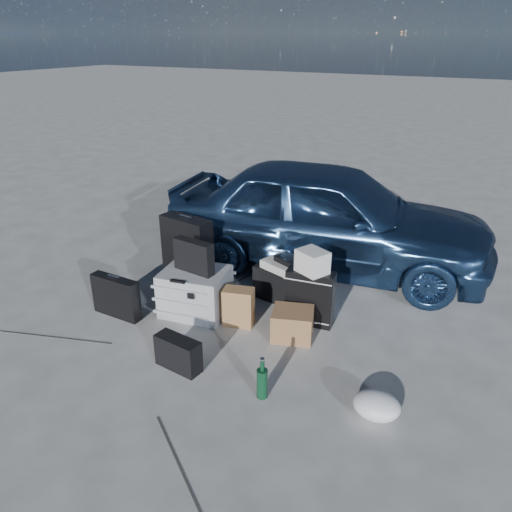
{
  "coord_description": "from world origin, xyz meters",
  "views": [
    {
      "loc": [
        2.11,
        -2.75,
        2.4
      ],
      "look_at": [
        0.14,
        0.85,
        0.56
      ],
      "focal_mm": 35.0,
      "sensor_mm": 36.0,
      "label": 1
    }
  ],
  "objects_px": {
    "suitcase_right": "(310,298)",
    "cardboard_box": "(292,324)",
    "car": "(327,216)",
    "suitcase_left": "(187,251)",
    "green_bottle": "(262,379)",
    "briefcase": "(116,297)",
    "duffel_bag": "(288,286)",
    "pelican_case": "(195,292)"
  },
  "relations": [
    {
      "from": "suitcase_left",
      "to": "green_bottle",
      "type": "bearing_deg",
      "value": -31.53
    },
    {
      "from": "briefcase",
      "to": "suitcase_left",
      "type": "xyz_separation_m",
      "value": [
        0.19,
        0.87,
        0.17
      ]
    },
    {
      "from": "briefcase",
      "to": "duffel_bag",
      "type": "height_order",
      "value": "briefcase"
    },
    {
      "from": "suitcase_right",
      "to": "cardboard_box",
      "type": "height_order",
      "value": "suitcase_right"
    },
    {
      "from": "car",
      "to": "cardboard_box",
      "type": "bearing_deg",
      "value": -177.74
    },
    {
      "from": "car",
      "to": "pelican_case",
      "type": "distance_m",
      "value": 1.73
    },
    {
      "from": "duffel_bag",
      "to": "cardboard_box",
      "type": "bearing_deg",
      "value": -52.9
    },
    {
      "from": "duffel_bag",
      "to": "car",
      "type": "bearing_deg",
      "value": 97.49
    },
    {
      "from": "car",
      "to": "briefcase",
      "type": "bearing_deg",
      "value": 137.83
    },
    {
      "from": "pelican_case",
      "to": "briefcase",
      "type": "relative_size",
      "value": 1.17
    },
    {
      "from": "car",
      "to": "duffel_bag",
      "type": "bearing_deg",
      "value": 170.31
    },
    {
      "from": "pelican_case",
      "to": "briefcase",
      "type": "distance_m",
      "value": 0.72
    },
    {
      "from": "car",
      "to": "pelican_case",
      "type": "height_order",
      "value": "car"
    },
    {
      "from": "duffel_bag",
      "to": "cardboard_box",
      "type": "distance_m",
      "value": 0.64
    },
    {
      "from": "briefcase",
      "to": "cardboard_box",
      "type": "xyz_separation_m",
      "value": [
        1.57,
        0.45,
        -0.06
      ]
    },
    {
      "from": "car",
      "to": "suitcase_right",
      "type": "height_order",
      "value": "car"
    },
    {
      "from": "car",
      "to": "suitcase_right",
      "type": "distance_m",
      "value": 1.3
    },
    {
      "from": "suitcase_right",
      "to": "cardboard_box",
      "type": "distance_m",
      "value": 0.31
    },
    {
      "from": "suitcase_left",
      "to": "cardboard_box",
      "type": "bearing_deg",
      "value": -9.46
    },
    {
      "from": "suitcase_right",
      "to": "green_bottle",
      "type": "distance_m",
      "value": 1.11
    },
    {
      "from": "suitcase_left",
      "to": "green_bottle",
      "type": "relative_size",
      "value": 2.26
    },
    {
      "from": "car",
      "to": "briefcase",
      "type": "relative_size",
      "value": 6.99
    },
    {
      "from": "briefcase",
      "to": "duffel_bag",
      "type": "distance_m",
      "value": 1.62
    },
    {
      "from": "green_bottle",
      "to": "cardboard_box",
      "type": "bearing_deg",
      "value": 99.7
    },
    {
      "from": "car",
      "to": "green_bottle",
      "type": "xyz_separation_m",
      "value": [
        0.43,
        -2.31,
        -0.43
      ]
    },
    {
      "from": "pelican_case",
      "to": "cardboard_box",
      "type": "height_order",
      "value": "pelican_case"
    },
    {
      "from": "cardboard_box",
      "to": "green_bottle",
      "type": "distance_m",
      "value": 0.83
    },
    {
      "from": "briefcase",
      "to": "pelican_case",
      "type": "bearing_deg",
      "value": 34.96
    },
    {
      "from": "cardboard_box",
      "to": "green_bottle",
      "type": "xyz_separation_m",
      "value": [
        0.14,
        -0.81,
        0.03
      ]
    },
    {
      "from": "cardboard_box",
      "to": "green_bottle",
      "type": "height_order",
      "value": "green_bottle"
    },
    {
      "from": "briefcase",
      "to": "suitcase_right",
      "type": "distance_m",
      "value": 1.77
    },
    {
      "from": "pelican_case",
      "to": "duffel_bag",
      "type": "relative_size",
      "value": 0.88
    },
    {
      "from": "suitcase_left",
      "to": "green_bottle",
      "type": "height_order",
      "value": "suitcase_left"
    },
    {
      "from": "briefcase",
      "to": "duffel_bag",
      "type": "relative_size",
      "value": 0.75
    },
    {
      "from": "duffel_bag",
      "to": "suitcase_left",
      "type": "bearing_deg",
      "value": -164.23
    },
    {
      "from": "car",
      "to": "suitcase_right",
      "type": "xyz_separation_m",
      "value": [
        0.33,
        -1.21,
        -0.34
      ]
    },
    {
      "from": "suitcase_right",
      "to": "green_bottle",
      "type": "bearing_deg",
      "value": -92.73
    },
    {
      "from": "suitcase_right",
      "to": "duffel_bag",
      "type": "xyz_separation_m",
      "value": [
        -0.34,
        0.28,
        -0.09
      ]
    },
    {
      "from": "car",
      "to": "suitcase_left",
      "type": "bearing_deg",
      "value": 125.66
    },
    {
      "from": "pelican_case",
      "to": "suitcase_right",
      "type": "xyz_separation_m",
      "value": [
        1.01,
        0.33,
        0.05
      ]
    },
    {
      "from": "car",
      "to": "green_bottle",
      "type": "distance_m",
      "value": 2.39
    },
    {
      "from": "briefcase",
      "to": "cardboard_box",
      "type": "bearing_deg",
      "value": 16.68
    }
  ]
}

